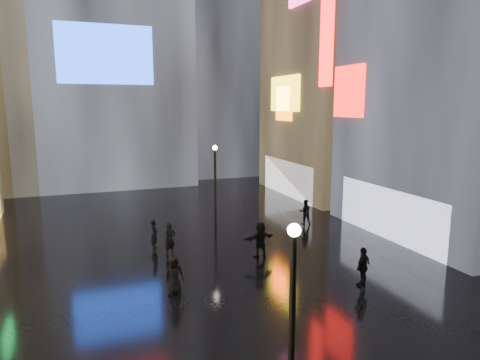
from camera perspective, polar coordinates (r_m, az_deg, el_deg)
ground at (r=24.48m, az=-6.64°, el=-8.51°), size 140.00×140.00×0.00m
building_right_far at (r=39.48m, az=13.42°, el=18.83°), size 10.28×12.00×28.00m
tower_flank_right at (r=51.51m, az=-4.11°, el=20.34°), size 12.00×12.00×34.00m
lamp_near at (r=10.25m, az=6.96°, el=-18.01°), size 0.30×0.30×5.20m
lamp_far at (r=27.55m, az=-3.33°, el=-0.04°), size 0.30×0.30×5.20m
pedestrian_3 at (r=19.55m, az=16.10°, el=-11.03°), size 1.09×0.81×1.72m
pedestrian_4 at (r=18.33m, az=-8.73°, el=-12.41°), size 0.80×0.55×1.58m
pedestrian_5 at (r=22.14m, az=2.73°, el=-7.94°), size 1.79×0.81×1.86m
pedestrian_6 at (r=22.59m, az=-9.31°, el=-7.82°), size 0.75×0.64×1.76m
pedestrian_7 at (r=28.42m, az=8.67°, el=-4.21°), size 0.95×0.84×1.64m
umbrella_2 at (r=17.91m, az=-8.83°, el=-8.82°), size 1.26×1.25×0.85m
pedestrian_8 at (r=23.80m, az=-11.34°, el=-7.13°), size 0.59×0.70×1.63m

